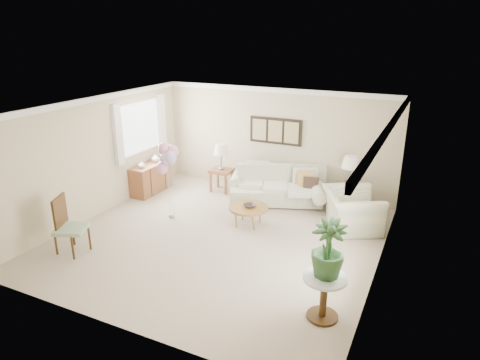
{
  "coord_description": "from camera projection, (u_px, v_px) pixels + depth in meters",
  "views": [
    {
      "loc": [
        3.65,
        -6.72,
        3.92
      ],
      "look_at": [
        0.16,
        0.6,
        1.05
      ],
      "focal_mm": 32.0,
      "sensor_mm": 36.0,
      "label": 1
    }
  ],
  "objects": [
    {
      "name": "decor_bowl",
      "position": [
        250.0,
        206.0,
        8.89
      ],
      "size": [
        0.33,
        0.33,
        0.06
      ],
      "primitive_type": "imported",
      "rotation": [
        0.0,
        0.0,
        -0.44
      ],
      "color": "#2F2623",
      "rests_on": "coffee_table"
    },
    {
      "name": "armchair",
      "position": [
        352.0,
        210.0,
        8.82
      ],
      "size": [
        1.49,
        1.55,
        0.78
      ],
      "primitive_type": "imported",
      "rotation": [
        0.0,
        0.0,
        2.04
      ],
      "color": "beige",
      "rests_on": "ground"
    },
    {
      "name": "side_table",
      "position": [
        324.0,
        287.0,
        5.99
      ],
      "size": [
        0.62,
        0.62,
        0.68
      ],
      "color": "silver",
      "rests_on": "ground"
    },
    {
      "name": "lamp_right",
      "position": [
        350.0,
        163.0,
        9.4
      ],
      "size": [
        0.38,
        0.38,
        0.67
      ],
      "color": "gray",
      "rests_on": "end_table_right"
    },
    {
      "name": "wall_art_triptych",
      "position": [
        275.0,
        131.0,
        10.51
      ],
      "size": [
        1.35,
        0.06,
        0.65
      ],
      "color": "black",
      "rests_on": "ground"
    },
    {
      "name": "room_shell",
      "position": [
        216.0,
        157.0,
        8.09
      ],
      "size": [
        6.04,
        6.04,
        2.6
      ],
      "color": "#C3B08A",
      "rests_on": "ground"
    },
    {
      "name": "end_table_left",
      "position": [
        222.0,
        173.0,
        10.8
      ],
      "size": [
        0.53,
        0.48,
        0.58
      ],
      "color": "brown",
      "rests_on": "ground"
    },
    {
      "name": "vase_white",
      "position": [
        142.0,
        165.0,
        10.32
      ],
      "size": [
        0.17,
        0.17,
        0.17
      ],
      "primitive_type": "imported",
      "rotation": [
        0.0,
        0.0,
        -0.05
      ],
      "color": "silver",
      "rests_on": "credenza"
    },
    {
      "name": "lamp_left",
      "position": [
        221.0,
        150.0,
        10.6
      ],
      "size": [
        0.37,
        0.37,
        0.66
      ],
      "color": "gray",
      "rests_on": "end_table_left"
    },
    {
      "name": "sofa",
      "position": [
        277.0,
        188.0,
        10.16
      ],
      "size": [
        2.63,
        1.58,
        0.87
      ],
      "color": "beige",
      "rests_on": "ground"
    },
    {
      "name": "ground_plane",
      "position": [
        220.0,
        238.0,
        8.51
      ],
      "size": [
        6.0,
        6.0,
        0.0
      ],
      "primitive_type": "plane",
      "color": "tan"
    },
    {
      "name": "potted_plant",
      "position": [
        328.0,
        249.0,
        5.82
      ],
      "size": [
        0.49,
        0.49,
        0.85
      ],
      "primitive_type": "imported",
      "rotation": [
        0.0,
        0.0,
        -0.04
      ],
      "color": "#294923",
      "rests_on": "side_table"
    },
    {
      "name": "balloon_cluster",
      "position": [
        167.0,
        156.0,
        8.94
      ],
      "size": [
        0.51,
        0.39,
        1.71
      ],
      "color": "gray",
      "rests_on": "ground"
    },
    {
      "name": "end_table_right",
      "position": [
        348.0,
        189.0,
        9.61
      ],
      "size": [
        0.57,
        0.52,
        0.62
      ],
      "color": "brown",
      "rests_on": "ground"
    },
    {
      "name": "vase_sage",
      "position": [
        155.0,
        158.0,
        10.79
      ],
      "size": [
        0.2,
        0.2,
        0.2
      ],
      "primitive_type": "imported",
      "rotation": [
        0.0,
        0.0,
        -0.04
      ],
      "color": "#B1B6AD",
      "rests_on": "credenza"
    },
    {
      "name": "accent_chair",
      "position": [
        67.0,
        224.0,
        7.82
      ],
      "size": [
        0.68,
        0.68,
        1.06
      ],
      "color": "gray",
      "rests_on": "ground"
    },
    {
      "name": "coffee_table",
      "position": [
        248.0,
        208.0,
        8.93
      ],
      "size": [
        0.83,
        0.83,
        0.42
      ],
      "color": "olive",
      "rests_on": "ground"
    },
    {
      "name": "credenza",
      "position": [
        151.0,
        178.0,
        10.78
      ],
      "size": [
        0.46,
        1.2,
        0.74
      ],
      "color": "brown",
      "rests_on": "ground"
    }
  ]
}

